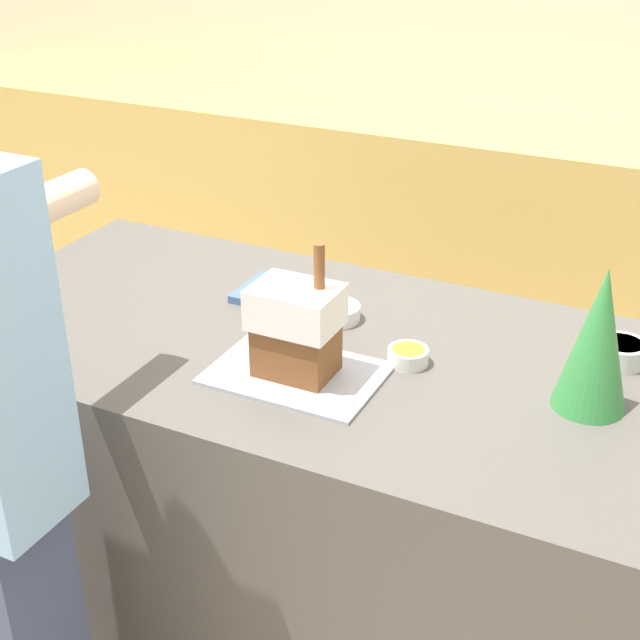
{
  "coord_description": "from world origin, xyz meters",
  "views": [
    {
      "loc": [
        0.82,
        -1.65,
        1.88
      ],
      "look_at": [
        0.02,
        0.0,
        0.95
      ],
      "focal_mm": 50.0,
      "sensor_mm": 36.0,
      "label": 1
    }
  ],
  "objects_px": {
    "baking_tray": "(296,373)",
    "candy_bowl_far_right": "(621,351)",
    "candy_bowl_beside_tree": "(337,312)",
    "cookbook": "(275,293)",
    "decorative_tree": "(598,339)",
    "gingerbread_house": "(296,328)",
    "candy_bowl_center_rear": "(408,356)"
  },
  "relations": [
    {
      "from": "decorative_tree",
      "to": "candy_bowl_beside_tree",
      "type": "xyz_separation_m",
      "value": [
        -0.63,
        0.12,
        -0.13
      ]
    },
    {
      "from": "decorative_tree",
      "to": "candy_bowl_far_right",
      "type": "xyz_separation_m",
      "value": [
        0.03,
        0.21,
        -0.13
      ]
    },
    {
      "from": "candy_bowl_beside_tree",
      "to": "decorative_tree",
      "type": "bearing_deg",
      "value": -10.92
    },
    {
      "from": "candy_bowl_far_right",
      "to": "cookbook",
      "type": "distance_m",
      "value": 0.86
    },
    {
      "from": "candy_bowl_far_right",
      "to": "baking_tray",
      "type": "bearing_deg",
      "value": -149.55
    },
    {
      "from": "gingerbread_house",
      "to": "candy_bowl_far_right",
      "type": "xyz_separation_m",
      "value": [
        0.63,
        0.37,
        -0.09
      ]
    },
    {
      "from": "candy_bowl_beside_tree",
      "to": "candy_bowl_far_right",
      "type": "xyz_separation_m",
      "value": [
        0.66,
        0.09,
        0.01
      ]
    },
    {
      "from": "baking_tray",
      "to": "cookbook",
      "type": "distance_m",
      "value": 0.41
    },
    {
      "from": "gingerbread_house",
      "to": "decorative_tree",
      "type": "distance_m",
      "value": 0.62
    },
    {
      "from": "baking_tray",
      "to": "decorative_tree",
      "type": "distance_m",
      "value": 0.64
    },
    {
      "from": "candy_bowl_center_rear",
      "to": "candy_bowl_beside_tree",
      "type": "bearing_deg",
      "value": 151.39
    },
    {
      "from": "candy_bowl_beside_tree",
      "to": "candy_bowl_center_rear",
      "type": "bearing_deg",
      "value": -28.61
    },
    {
      "from": "candy_bowl_far_right",
      "to": "cookbook",
      "type": "bearing_deg",
      "value": -177.49
    },
    {
      "from": "gingerbread_house",
      "to": "candy_bowl_center_rear",
      "type": "xyz_separation_m",
      "value": [
        0.2,
        0.15,
        -0.1
      ]
    },
    {
      "from": "baking_tray",
      "to": "candy_bowl_far_right",
      "type": "height_order",
      "value": "candy_bowl_far_right"
    },
    {
      "from": "decorative_tree",
      "to": "cookbook",
      "type": "xyz_separation_m",
      "value": [
        -0.83,
        0.17,
        -0.15
      ]
    },
    {
      "from": "baking_tray",
      "to": "candy_bowl_beside_tree",
      "type": "xyz_separation_m",
      "value": [
        -0.03,
        0.28,
        0.02
      ]
    },
    {
      "from": "candy_bowl_center_rear",
      "to": "decorative_tree",
      "type": "bearing_deg",
      "value": 0.82
    },
    {
      "from": "gingerbread_house",
      "to": "cookbook",
      "type": "bearing_deg",
      "value": 125.29
    },
    {
      "from": "baking_tray",
      "to": "cookbook",
      "type": "height_order",
      "value": "cookbook"
    },
    {
      "from": "gingerbread_house",
      "to": "cookbook",
      "type": "height_order",
      "value": "gingerbread_house"
    },
    {
      "from": "gingerbread_house",
      "to": "candy_bowl_far_right",
      "type": "bearing_deg",
      "value": 30.45
    },
    {
      "from": "gingerbread_house",
      "to": "candy_bowl_far_right",
      "type": "height_order",
      "value": "gingerbread_house"
    },
    {
      "from": "baking_tray",
      "to": "candy_bowl_far_right",
      "type": "distance_m",
      "value": 0.73
    },
    {
      "from": "cookbook",
      "to": "gingerbread_house",
      "type": "bearing_deg",
      "value": -54.71
    },
    {
      "from": "baking_tray",
      "to": "candy_bowl_beside_tree",
      "type": "distance_m",
      "value": 0.28
    },
    {
      "from": "gingerbread_house",
      "to": "decorative_tree",
      "type": "height_order",
      "value": "same"
    },
    {
      "from": "baking_tray",
      "to": "gingerbread_house",
      "type": "height_order",
      "value": "gingerbread_house"
    },
    {
      "from": "candy_bowl_far_right",
      "to": "cookbook",
      "type": "xyz_separation_m",
      "value": [
        -0.86,
        -0.04,
        -0.02
      ]
    },
    {
      "from": "baking_tray",
      "to": "cookbook",
      "type": "xyz_separation_m",
      "value": [
        -0.23,
        0.33,
        0.01
      ]
    },
    {
      "from": "cookbook",
      "to": "baking_tray",
      "type": "bearing_deg",
      "value": -54.8
    },
    {
      "from": "candy_bowl_beside_tree",
      "to": "candy_bowl_far_right",
      "type": "bearing_deg",
      "value": 7.62
    }
  ]
}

